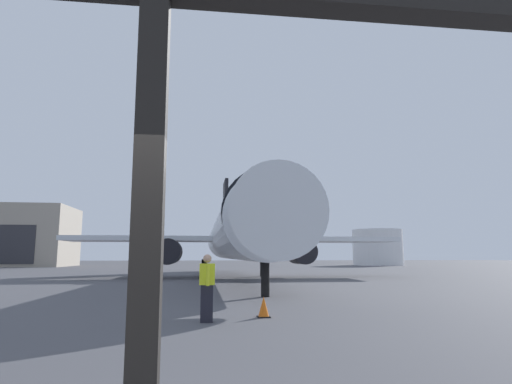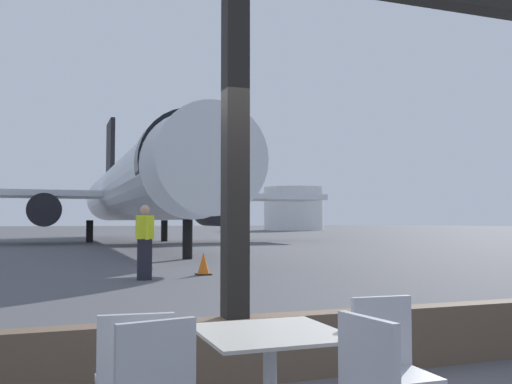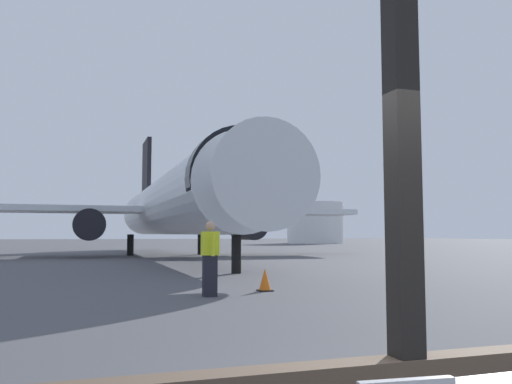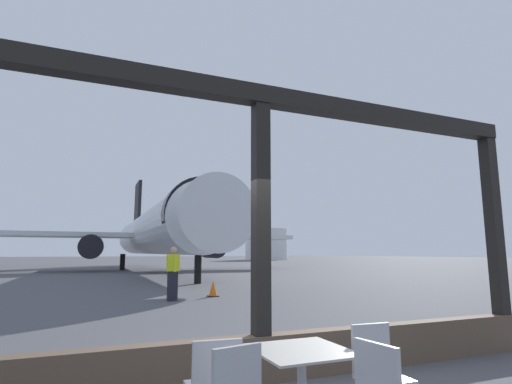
{
  "view_description": "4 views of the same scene",
  "coord_description": "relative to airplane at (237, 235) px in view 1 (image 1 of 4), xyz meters",
  "views": [
    {
      "loc": [
        0.35,
        -2.93,
        1.71
      ],
      "look_at": [
        2.37,
        12.91,
        4.07
      ],
      "focal_mm": 30.22,
      "sensor_mm": 36.0,
      "label": 1
    },
    {
      "loc": [
        -1.45,
        -4.55,
        1.37
      ],
      "look_at": [
        4.25,
        11.28,
        2.24
      ],
      "focal_mm": 39.26,
      "sensor_mm": 36.0,
      "label": 2
    },
    {
      "loc": [
        -2.23,
        -3.34,
        1.44
      ],
      "look_at": [
        4.54,
        17.49,
        3.2
      ],
      "focal_mm": 36.75,
      "sensor_mm": 36.0,
      "label": 3
    },
    {
      "loc": [
        -2.01,
        -4.69,
        1.57
      ],
      "look_at": [
        5.26,
        12.88,
        4.46
      ],
      "focal_mm": 27.8,
      "sensor_mm": 36.0,
      "label": 4
    }
  ],
  "objects": [
    {
      "name": "distant_hangar",
      "position": [
        -34.26,
        40.52,
        1.47
      ],
      "size": [
        21.23,
        12.43,
        9.51
      ],
      "color": "#9E9384",
      "rests_on": "ground"
    },
    {
      "name": "traffic_cone",
      "position": [
        -0.92,
        -20.45,
        -3.01
      ],
      "size": [
        0.36,
        0.36,
        0.57
      ],
      "color": "orange",
      "rests_on": "ground"
    },
    {
      "name": "fuel_storage_tank",
      "position": [
        28.55,
        41.17,
        -0.14
      ],
      "size": [
        8.74,
        8.74,
        6.28
      ],
      "primitive_type": "cylinder",
      "color": "white",
      "rests_on": "ground"
    },
    {
      "name": "ground_crew_worker",
      "position": [
        -2.53,
        -21.19,
        -2.38
      ],
      "size": [
        0.4,
        0.57,
        1.74
      ],
      "color": "black",
      "rests_on": "ground"
    },
    {
      "name": "ground_plane",
      "position": [
        -3.05,
        10.21,
        -3.28
      ],
      "size": [
        220.0,
        220.0,
        0.0
      ],
      "primitive_type": "plane",
      "color": "#4C4C51"
    },
    {
      "name": "window_frame",
      "position": [
        -3.05,
        -29.79,
        -1.89
      ],
      "size": [
        8.85,
        0.24,
        3.78
      ],
      "color": "brown",
      "rests_on": "ground"
    },
    {
      "name": "airplane",
      "position": [
        0.0,
        0.0,
        0.0
      ],
      "size": [
        26.04,
        36.46,
        10.17
      ],
      "color": "silver",
      "rests_on": "ground"
    }
  ]
}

